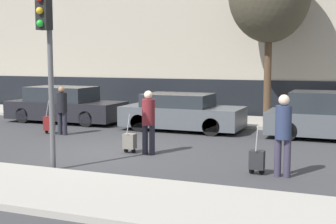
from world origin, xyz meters
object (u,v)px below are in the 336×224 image
(trolley_left, at_px, (49,123))
(pedestrian_center, at_px, (148,118))
(parked_car_1, at_px, (182,113))
(parked_car_0, at_px, (65,106))
(pedestrian_right, at_px, (283,130))
(parked_bicycle, at_px, (180,107))
(parked_car_2, at_px, (330,117))
(trolley_right, at_px, (257,160))
(pedestrian_left, at_px, (62,108))
(trolley_center, at_px, (130,141))
(traffic_light, at_px, (47,46))

(trolley_left, bearing_deg, pedestrian_center, -22.55)
(parked_car_1, bearing_deg, pedestrian_center, -81.44)
(parked_car_0, xyz_separation_m, trolley_left, (1.18, -2.67, -0.31))
(parked_car_0, distance_m, trolley_left, 2.94)
(parked_car_1, relative_size, pedestrian_right, 2.38)
(pedestrian_right, xyz_separation_m, parked_bicycle, (-5.44, 8.34, -0.52))
(parked_car_2, height_order, parked_bicycle, parked_car_2)
(parked_car_1, height_order, trolley_right, parked_car_1)
(parked_bicycle, bearing_deg, pedestrian_right, -56.90)
(parked_car_2, xyz_separation_m, parked_bicycle, (-6.12, 2.88, -0.19))
(parked_car_2, bearing_deg, parked_car_1, -179.58)
(parked_car_1, bearing_deg, trolley_right, -55.33)
(trolley_left, height_order, trolley_right, trolley_left)
(parked_car_0, relative_size, pedestrian_left, 2.88)
(trolley_left, height_order, pedestrian_right, pedestrian_right)
(trolley_center, xyz_separation_m, traffic_light, (-0.76, -2.48, 2.48))
(trolley_right, bearing_deg, parked_car_2, 77.19)
(trolley_left, bearing_deg, parked_car_1, 32.27)
(parked_bicycle, bearing_deg, trolley_center, -80.16)
(trolley_left, bearing_deg, trolley_center, -25.49)
(trolley_right, bearing_deg, pedestrian_right, -2.97)
(trolley_right, bearing_deg, trolley_left, 158.74)
(trolley_left, distance_m, trolley_right, 8.15)
(parked_car_0, xyz_separation_m, trolley_center, (5.14, -4.56, -0.34))
(parked_bicycle, bearing_deg, parked_car_1, -68.37)
(pedestrian_center, height_order, trolley_right, pedestrian_center)
(traffic_light, bearing_deg, pedestrian_left, 121.43)
(pedestrian_center, xyz_separation_m, trolley_right, (3.08, -1.08, -0.64))
(parked_car_1, height_order, pedestrian_right, pedestrian_right)
(traffic_light, bearing_deg, parked_car_1, 84.45)
(pedestrian_center, relative_size, parked_bicycle, 0.96)
(parked_car_1, distance_m, trolley_right, 6.57)
(parked_car_2, distance_m, traffic_light, 9.11)
(parked_car_1, xyz_separation_m, trolley_left, (-3.86, -2.44, -0.26))
(parked_car_0, height_order, traffic_light, traffic_light)
(parked_car_2, bearing_deg, pedestrian_left, -163.16)
(pedestrian_center, bearing_deg, parked_car_2, 43.64)
(traffic_light, bearing_deg, trolley_left, 126.23)
(pedestrian_center, height_order, parked_bicycle, pedestrian_center)
(pedestrian_right, bearing_deg, trolley_center, 168.38)
(parked_car_1, bearing_deg, pedestrian_right, -51.72)
(pedestrian_left, relative_size, traffic_light, 0.41)
(parked_car_1, bearing_deg, traffic_light, -95.55)
(trolley_right, height_order, traffic_light, traffic_light)
(parked_car_1, height_order, pedestrian_left, pedestrian_left)
(traffic_light, distance_m, parked_bicycle, 10.01)
(trolley_right, height_order, parked_bicycle, parked_bicycle)
(parked_car_0, height_order, parked_car_1, parked_car_0)
(parked_car_1, distance_m, traffic_light, 7.18)
(pedestrian_right, distance_m, trolley_right, 0.88)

